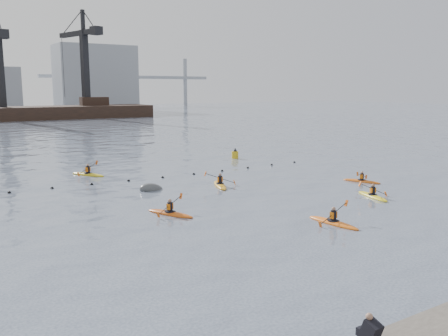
{
  "coord_description": "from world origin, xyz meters",
  "views": [
    {
      "loc": [
        -15.62,
        -14.11,
        7.53
      ],
      "look_at": [
        -0.71,
        9.68,
        2.8
      ],
      "focal_mm": 38.0,
      "sensor_mm": 36.0,
      "label": 1
    }
  ],
  "objects_px": {
    "kayaker_5": "(88,174)",
    "nav_buoy": "(235,155)",
    "kayaker_3": "(220,185)",
    "mooring_buoy": "(151,190)",
    "kayaker_1": "(373,196)",
    "kayaker_2": "(170,213)",
    "kayaker_0": "(333,222)",
    "kayaker_4": "(362,181)"
  },
  "relations": [
    {
      "from": "kayaker_4",
      "to": "kayaker_5",
      "type": "height_order",
      "value": "kayaker_5"
    },
    {
      "from": "kayaker_2",
      "to": "kayaker_4",
      "type": "xyz_separation_m",
      "value": [
        17.65,
        0.87,
        -0.01
      ]
    },
    {
      "from": "kayaker_0",
      "to": "kayaker_5",
      "type": "bearing_deg",
      "value": 102.26
    },
    {
      "from": "kayaker_0",
      "to": "kayaker_2",
      "type": "xyz_separation_m",
      "value": [
        -6.92,
        6.69,
        -0.0
      ]
    },
    {
      "from": "kayaker_1",
      "to": "kayaker_2",
      "type": "bearing_deg",
      "value": -178.12
    },
    {
      "from": "kayaker_3",
      "to": "nav_buoy",
      "type": "height_order",
      "value": "kayaker_3"
    },
    {
      "from": "kayaker_3",
      "to": "kayaker_2",
      "type": "bearing_deg",
      "value": -120.17
    },
    {
      "from": "kayaker_1",
      "to": "kayaker_5",
      "type": "relative_size",
      "value": 0.99
    },
    {
      "from": "kayaker_0",
      "to": "kayaker_1",
      "type": "relative_size",
      "value": 1.03
    },
    {
      "from": "kayaker_4",
      "to": "mooring_buoy",
      "type": "height_order",
      "value": "kayaker_4"
    },
    {
      "from": "kayaker_5",
      "to": "nav_buoy",
      "type": "relative_size",
      "value": 2.64
    },
    {
      "from": "kayaker_5",
      "to": "kayaker_1",
      "type": "bearing_deg",
      "value": -83.28
    },
    {
      "from": "kayaker_0",
      "to": "kayaker_5",
      "type": "distance_m",
      "value": 23.58
    },
    {
      "from": "kayaker_4",
      "to": "kayaker_5",
      "type": "relative_size",
      "value": 0.91
    },
    {
      "from": "kayaker_4",
      "to": "kayaker_0",
      "type": "bearing_deg",
      "value": 13.76
    },
    {
      "from": "kayaker_0",
      "to": "kayaker_3",
      "type": "bearing_deg",
      "value": 83.8
    },
    {
      "from": "kayaker_2",
      "to": "nav_buoy",
      "type": "relative_size",
      "value": 2.58
    },
    {
      "from": "kayaker_2",
      "to": "nav_buoy",
      "type": "xyz_separation_m",
      "value": [
        16.12,
        17.32,
        0.29
      ]
    },
    {
      "from": "mooring_buoy",
      "to": "kayaker_5",
      "type": "bearing_deg",
      "value": 105.04
    },
    {
      "from": "kayaker_1",
      "to": "kayaker_5",
      "type": "xyz_separation_m",
      "value": [
        -14.47,
        19.05,
        0.01
      ]
    },
    {
      "from": "kayaker_1",
      "to": "kayaker_3",
      "type": "relative_size",
      "value": 0.94
    },
    {
      "from": "kayaker_3",
      "to": "nav_buoy",
      "type": "xyz_separation_m",
      "value": [
        9.12,
        11.7,
        0.29
      ]
    },
    {
      "from": "kayaker_0",
      "to": "kayaker_4",
      "type": "height_order",
      "value": "kayaker_0"
    },
    {
      "from": "kayaker_2",
      "to": "mooring_buoy",
      "type": "distance_m",
      "value": 7.44
    },
    {
      "from": "kayaker_2",
      "to": "kayaker_5",
      "type": "relative_size",
      "value": 0.98
    },
    {
      "from": "kayaker_4",
      "to": "nav_buoy",
      "type": "xyz_separation_m",
      "value": [
        -1.52,
        16.46,
        0.3
      ]
    },
    {
      "from": "mooring_buoy",
      "to": "nav_buoy",
      "type": "relative_size",
      "value": 1.49
    },
    {
      "from": "mooring_buoy",
      "to": "nav_buoy",
      "type": "distance_m",
      "value": 17.46
    },
    {
      "from": "kayaker_0",
      "to": "mooring_buoy",
      "type": "distance_m",
      "value": 14.76
    },
    {
      "from": "kayaker_2",
      "to": "nav_buoy",
      "type": "bearing_deg",
      "value": 21.75
    },
    {
      "from": "kayaker_5",
      "to": "mooring_buoy",
      "type": "bearing_deg",
      "value": -105.47
    },
    {
      "from": "mooring_buoy",
      "to": "nav_buoy",
      "type": "xyz_separation_m",
      "value": [
        14.22,
        10.13,
        0.4
      ]
    },
    {
      "from": "kayaker_1",
      "to": "kayaker_3",
      "type": "xyz_separation_m",
      "value": [
        -7.08,
        8.94,
        0.01
      ]
    },
    {
      "from": "kayaker_2",
      "to": "kayaker_3",
      "type": "bearing_deg",
      "value": 13.42
    },
    {
      "from": "kayaker_2",
      "to": "kayaker_4",
      "type": "relative_size",
      "value": 1.07
    },
    {
      "from": "kayaker_2",
      "to": "nav_buoy",
      "type": "height_order",
      "value": "nav_buoy"
    },
    {
      "from": "kayaker_3",
      "to": "mooring_buoy",
      "type": "bearing_deg",
      "value": -176.05
    },
    {
      "from": "kayaker_0",
      "to": "kayaker_2",
      "type": "distance_m",
      "value": 9.62
    },
    {
      "from": "kayaker_3",
      "to": "kayaker_4",
      "type": "bearing_deg",
      "value": -2.98
    },
    {
      "from": "kayaker_1",
      "to": "kayaker_2",
      "type": "distance_m",
      "value": 14.47
    },
    {
      "from": "kayaker_3",
      "to": "mooring_buoy",
      "type": "relative_size",
      "value": 1.87
    },
    {
      "from": "kayaker_0",
      "to": "kayaker_3",
      "type": "distance_m",
      "value": 12.31
    }
  ]
}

